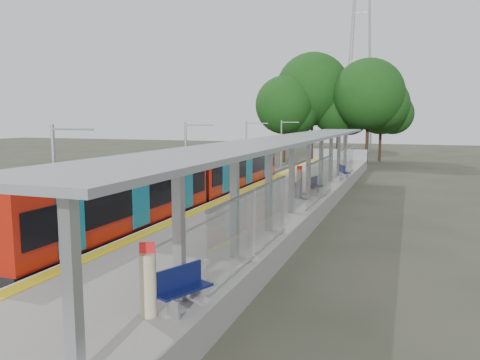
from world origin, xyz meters
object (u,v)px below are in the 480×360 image
Objects in this scene: train at (187,182)px; bench_mid at (314,185)px; info_pillar_near at (148,284)px; info_pillar_far at (299,181)px; bench_far at (343,171)px; bench_near at (182,286)px; litter_bin at (298,190)px.

bench_mid is at bearing 34.33° from train.
info_pillar_far is at bearing 69.77° from info_pillar_near.
train reaches higher than bench_mid.
bench_near is at bearing -115.00° from bench_far.
litter_bin is at bearing -95.62° from bench_mid.
train is at bearing -131.64° from bench_mid.
info_pillar_far is 1.81× the size of litter_bin.
info_pillar_far reaches higher than bench_mid.
bench_near is 0.92× the size of info_pillar_far.
litter_bin is (-0.91, 16.74, -0.07)m from bench_near.
bench_mid is at bearing 67.04° from info_pillar_near.
train is 15.42× the size of info_pillar_near.
bench_far is 1.63× the size of litter_bin.
train is 16.11× the size of info_pillar_far.
bench_near is at bearing -86.89° from litter_bin.
bench_far is (0.66, 8.62, -0.03)m from bench_mid.
info_pillar_far reaches higher than bench_near.
info_pillar_near is (6.26, -14.64, -0.28)m from train.
bench_mid is 19.05m from info_pillar_near.
info_pillar_near reaches higher than bench_far.
info_pillar_near is at bearing -88.72° from litter_bin.
bench_mid is 1.74× the size of litter_bin.
train is 7.13m from info_pillar_far.
info_pillar_near is at bearing -116.05° from bench_far.
bench_far is at bearing 83.11° from litter_bin.
info_pillar_far reaches higher than litter_bin.
train reaches higher than litter_bin.
train reaches higher than bench_far.
info_pillar_far is (5.54, 4.48, -0.31)m from train.
info_pillar_far is 1.74m from litter_bin.
bench_mid is 8.64m from bench_far.
bench_far is at bearing 99.64° from bench_mid.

